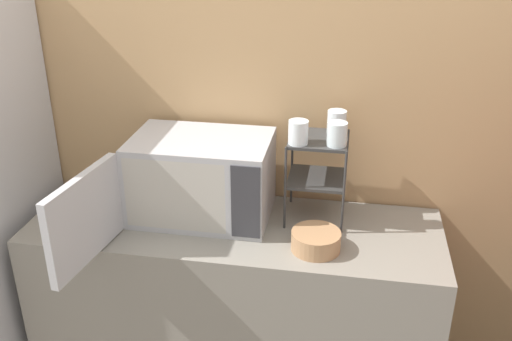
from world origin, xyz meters
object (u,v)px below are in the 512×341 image
Objects in this scene: glass_back_right at (337,122)px; glass_front_right at (337,134)px; microwave at (196,179)px; glass_front_left at (298,132)px; bowl at (316,241)px; dish_rack at (317,161)px.

glass_back_right is 0.13m from glass_front_right.
microwave is 8.70× the size of glass_back_right.
microwave is 8.70× the size of glass_front_left.
glass_back_right and glass_front_right have the same top height.
glass_front_left is 1.00× the size of glass_front_right.
glass_front_left reaches higher than bowl.
glass_front_right is at bearing 75.13° from bowl.
microwave reaches higher than bowl.
glass_back_right is (0.06, 0.07, 0.14)m from dish_rack.
bowl is (0.02, -0.25, -0.21)m from dish_rack.
dish_rack is at bearing 9.47° from microwave.
dish_rack is 3.82× the size of glass_front_right.
dish_rack is 0.17m from glass_front_right.
glass_back_right is 1.00× the size of glass_front_right.
microwave is 0.60m from glass_back_right.
glass_back_right is (0.14, 0.14, 0.00)m from glass_front_left.
glass_front_left is at bearing -134.56° from glass_back_right.
glass_back_right is at bearing 15.29° from microwave.
glass_front_right is at bearing 2.52° from glass_front_left.
dish_rack is at bearing -133.17° from glass_back_right.
glass_front_right reaches higher than bowl.
bowl is at bearing -61.63° from glass_front_left.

